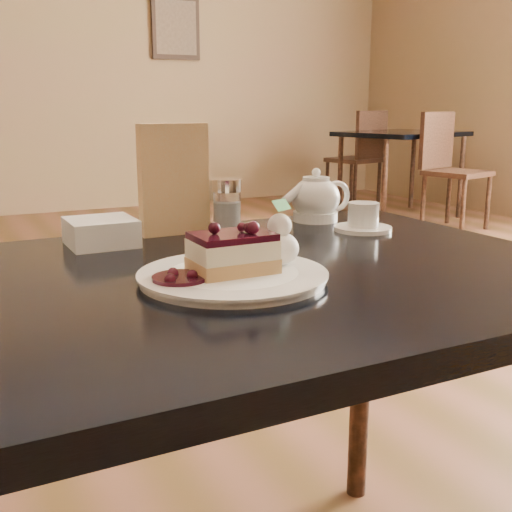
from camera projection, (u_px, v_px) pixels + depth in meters
name	position (u px, v px, depth m)	size (l,w,h in m)	color
main_table	(220.00, 321.00, 0.94)	(1.11, 0.74, 0.69)	black
dessert_plate	(233.00, 277.00, 0.88)	(0.25, 0.25, 0.01)	white
cheesecake_slice	(233.00, 253.00, 0.87)	(0.11, 0.08, 0.06)	#BD9544
whipped_cream	(279.00, 248.00, 0.92)	(0.06, 0.06, 0.05)	white
berry_sauce	(180.00, 278.00, 0.84)	(0.07, 0.07, 0.01)	black
tea_set	(325.00, 204.00, 1.30)	(0.18, 0.24, 0.10)	white
menu_card	(174.00, 180.00, 1.18)	(0.13, 0.03, 0.20)	beige
sugar_shaker	(227.00, 205.00, 1.20)	(0.06, 0.06, 0.10)	white
napkin_stack	(101.00, 232.00, 1.10)	(0.11, 0.11, 0.05)	white
bg_table_far_right	(398.00, 208.00, 5.45)	(1.09, 1.72, 1.14)	black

